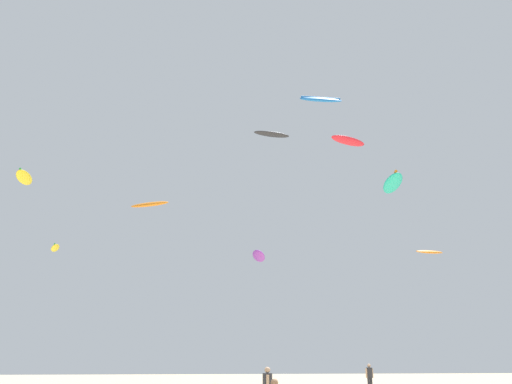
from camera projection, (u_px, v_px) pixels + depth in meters
The scene contains 10 objects.
person_right at pixel (370, 375), 34.21m from camera, with size 0.55×0.39×1.72m.
kite_aloft_0 at pixel (272, 134), 54.76m from camera, with size 4.03×1.90×0.41m.
kite_aloft_1 at pixel (429, 252), 42.13m from camera, with size 2.45×1.05×0.45m.
kite_aloft_2 at pixel (393, 183), 31.70m from camera, with size 1.95×3.99×0.54m.
kite_aloft_3 at pixel (348, 141), 29.03m from camera, with size 2.41×1.68×0.37m.
kite_aloft_4 at pixel (259, 256), 48.61m from camera, with size 1.43×4.52×1.04m.
kite_aloft_5 at pixel (321, 99), 35.13m from camera, with size 2.93×0.91×0.71m.
kite_aloft_6 at pixel (55, 248), 38.97m from camera, with size 1.13×2.40×0.56m.
kite_aloft_7 at pixel (150, 204), 39.57m from camera, with size 3.34×2.32×0.62m.
kite_aloft_8 at pixel (24, 178), 30.73m from camera, with size 1.10×2.75×0.50m.
Camera 1 is at (-2.73, -10.02, 2.23)m, focal length 36.76 mm.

